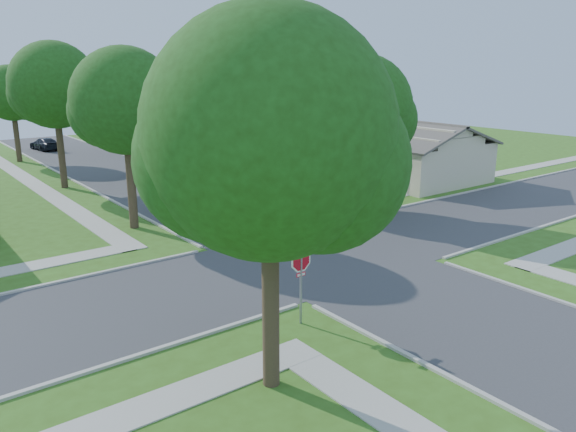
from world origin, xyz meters
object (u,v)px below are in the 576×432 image
(house_ne_far, at_px, (254,132))
(tree_e_far, at_px, (122,87))
(car_curb_west, at_px, (45,144))
(car_curb_east, at_px, (153,170))
(house_ne_near, at_px, (388,155))
(stop_sign_ne, at_px, (329,180))
(tree_w_near, at_px, (126,106))
(tree_e_mid, at_px, (187,89))
(tree_ne_corner, at_px, (360,112))
(tree_w_far, at_px, (12,96))
(tree_e_near, at_px, (283,107))
(car_driveway, at_px, (317,185))
(tree_sw_corner, at_px, (271,145))
(stop_sign_sw, at_px, (301,264))
(tree_w_mid, at_px, (55,89))

(house_ne_far, bearing_deg, tree_e_far, 155.97)
(tree_e_far, distance_m, car_curb_west, 9.78)
(car_curb_east, bearing_deg, house_ne_near, -36.76)
(stop_sign_ne, bearing_deg, tree_w_near, 155.26)
(tree_e_mid, relative_size, tree_ne_corner, 1.06)
(tree_w_far, height_order, tree_ne_corner, tree_ne_corner)
(tree_e_near, height_order, house_ne_far, tree_e_near)
(car_driveway, bearing_deg, stop_sign_ne, 170.53)
(tree_w_near, xyz_separation_m, tree_sw_corner, (-2.79, -16.00, 0.15))
(tree_e_far, distance_m, house_ne_far, 13.09)
(tree_e_far, bearing_deg, car_driveway, -84.42)
(stop_sign_sw, xyz_separation_m, house_ne_near, (20.69, 15.70, -0.51))
(tree_e_mid, bearing_deg, car_curb_east, -162.10)
(house_ne_near, height_order, car_curb_east, house_ne_near)
(tree_e_near, bearing_deg, stop_sign_sw, -124.59)
(house_ne_near, height_order, car_driveway, house_ne_near)
(tree_w_far, height_order, tree_sw_corner, tree_sw_corner)
(stop_sign_sw, xyz_separation_m, tree_ne_corner, (11.06, 8.91, 3.56))
(tree_w_near, height_order, house_ne_near, tree_w_near)
(house_ne_near, bearing_deg, tree_e_mid, 138.30)
(tree_e_near, relative_size, car_driveway, 1.89)
(tree_w_near, relative_size, tree_sw_corner, 0.94)
(stop_sign_sw, relative_size, car_driveway, 0.68)
(tree_w_near, distance_m, car_driveway, 13.04)
(tree_w_mid, relative_size, tree_sw_corner, 1.00)
(tree_ne_corner, bearing_deg, house_ne_far, 68.77)
(tree_ne_corner, relative_size, car_driveway, 1.98)
(tree_w_mid, bearing_deg, tree_w_near, -90.02)
(tree_w_near, bearing_deg, house_ne_near, 5.51)
(house_ne_near, bearing_deg, car_curb_west, 121.03)
(car_driveway, bearing_deg, stop_sign_sw, 161.14)
(tree_w_far, bearing_deg, tree_w_near, -89.99)
(tree_sw_corner, height_order, house_ne_near, tree_sw_corner)
(stop_sign_sw, relative_size, tree_w_near, 0.33)
(tree_sw_corner, height_order, tree_ne_corner, tree_sw_corner)
(stop_sign_sw, height_order, tree_sw_corner, tree_sw_corner)
(stop_sign_sw, bearing_deg, house_ne_far, 58.45)
(tree_ne_corner, bearing_deg, stop_sign_ne, 163.45)
(tree_e_far, xyz_separation_m, house_ne_near, (11.24, -23.01, -4.46))
(house_ne_near, bearing_deg, car_driveway, -165.32)
(tree_w_near, relative_size, tree_w_mid, 0.94)
(car_curb_east, bearing_deg, tree_sw_corner, -113.67)
(tree_w_mid, relative_size, house_ne_near, 0.70)
(tree_w_near, xyz_separation_m, house_ne_far, (20.64, 19.99, -4.60))
(house_ne_near, relative_size, car_curb_west, 3.36)
(tree_e_mid, relative_size, tree_e_far, 1.06)
(tree_e_mid, distance_m, house_ne_far, 14.58)
(tree_e_far, xyz_separation_m, tree_w_far, (-9.40, -0.00, -0.47))
(tree_e_far, height_order, tree_w_mid, tree_w_mid)
(tree_w_far, xyz_separation_m, house_ne_near, (20.64, -23.01, -3.99))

